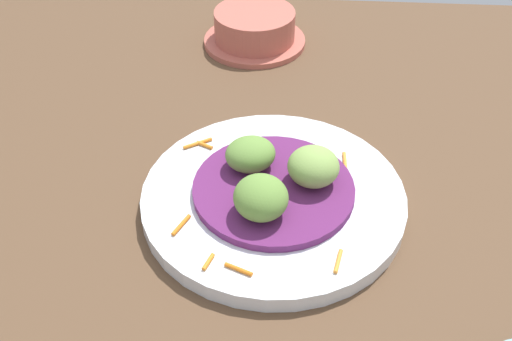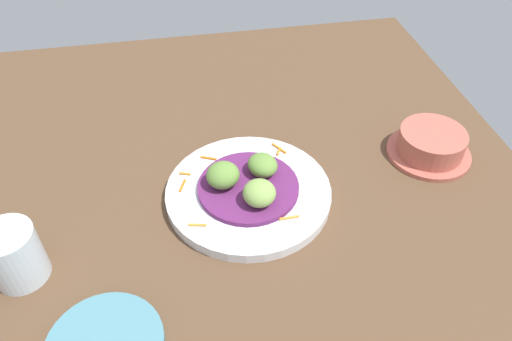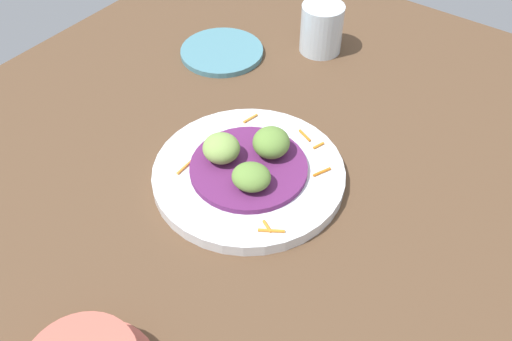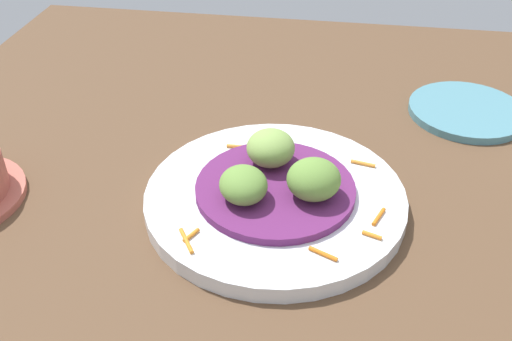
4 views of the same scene
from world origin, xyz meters
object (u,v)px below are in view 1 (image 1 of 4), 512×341
(guac_scoop_left, at_px, (261,198))
(guac_scoop_center, at_px, (313,166))
(guac_scoop_right, at_px, (248,154))
(terracotta_bowl, at_px, (255,29))
(main_plate, at_px, (273,198))

(guac_scoop_left, distance_m, guac_scoop_center, 0.07)
(guac_scoop_right, bearing_deg, terracotta_bowl, -87.05)
(guac_scoop_left, distance_m, terracotta_bowl, 0.38)
(guac_scoop_right, bearing_deg, main_plate, 135.07)
(main_plate, xyz_separation_m, terracotta_bowl, (0.04, -0.34, 0.01))
(guac_scoop_left, bearing_deg, guac_scoop_right, -74.93)
(terracotta_bowl, bearing_deg, guac_scoop_left, 95.17)
(main_plate, relative_size, guac_scoop_center, 5.17)
(main_plate, relative_size, terracotta_bowl, 1.82)
(guac_scoop_right, xyz_separation_m, terracotta_bowl, (0.02, -0.31, -0.02))
(main_plate, bearing_deg, guac_scoop_left, 75.07)
(main_plate, height_order, guac_scoop_left, guac_scoop_left)
(guac_scoop_center, xyz_separation_m, terracotta_bowl, (0.08, -0.33, -0.02))
(guac_scoop_center, distance_m, terracotta_bowl, 0.34)
(guac_scoop_right, relative_size, terracotta_bowl, 0.35)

